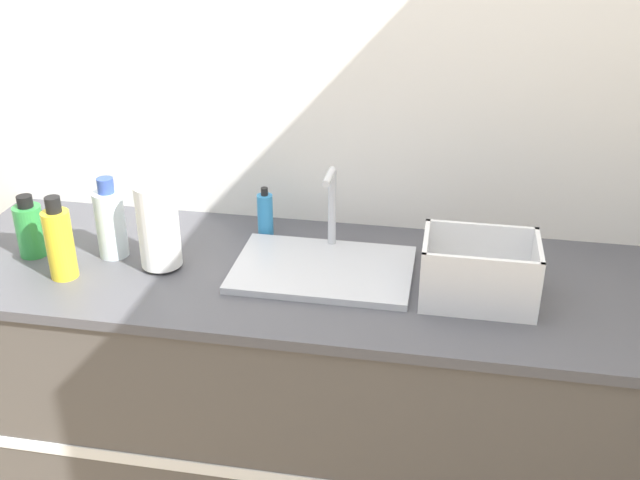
{
  "coord_description": "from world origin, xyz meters",
  "views": [
    {
      "loc": [
        0.32,
        -1.47,
        1.91
      ],
      "look_at": [
        -0.0,
        0.3,
        1.01
      ],
      "focal_mm": 42.0,
      "sensor_mm": 36.0,
      "label": 1
    }
  ],
  "objects_px": {
    "dish_rack": "(479,276)",
    "bottle_clear": "(110,222)",
    "soap_dispenser": "(265,215)",
    "sink": "(322,265)",
    "paper_towel_roll": "(158,227)",
    "bottle_green": "(30,229)",
    "bottle_yellow": "(60,242)"
  },
  "relations": [
    {
      "from": "bottle_clear",
      "to": "soap_dispenser",
      "type": "xyz_separation_m",
      "value": [
        0.41,
        0.21,
        -0.04
      ]
    },
    {
      "from": "bottle_yellow",
      "to": "bottle_green",
      "type": "bearing_deg",
      "value": 145.04
    },
    {
      "from": "bottle_yellow",
      "to": "soap_dispenser",
      "type": "relative_size",
      "value": 1.51
    },
    {
      "from": "dish_rack",
      "to": "soap_dispenser",
      "type": "distance_m",
      "value": 0.69
    },
    {
      "from": "paper_towel_roll",
      "to": "bottle_green",
      "type": "distance_m",
      "value": 0.4
    },
    {
      "from": "sink",
      "to": "soap_dispenser",
      "type": "distance_m",
      "value": 0.29
    },
    {
      "from": "bottle_yellow",
      "to": "soap_dispenser",
      "type": "distance_m",
      "value": 0.6
    },
    {
      "from": "paper_towel_roll",
      "to": "bottle_clear",
      "type": "relative_size",
      "value": 1.04
    },
    {
      "from": "dish_rack",
      "to": "bottle_clear",
      "type": "distance_m",
      "value": 1.05
    },
    {
      "from": "paper_towel_roll",
      "to": "bottle_green",
      "type": "relative_size",
      "value": 1.34
    },
    {
      "from": "sink",
      "to": "bottle_clear",
      "type": "relative_size",
      "value": 2.07
    },
    {
      "from": "sink",
      "to": "soap_dispenser",
      "type": "height_order",
      "value": "sink"
    },
    {
      "from": "sink",
      "to": "dish_rack",
      "type": "relative_size",
      "value": 1.68
    },
    {
      "from": "soap_dispenser",
      "to": "paper_towel_roll",
      "type": "bearing_deg",
      "value": -133.66
    },
    {
      "from": "dish_rack",
      "to": "bottle_clear",
      "type": "height_order",
      "value": "bottle_clear"
    },
    {
      "from": "paper_towel_roll",
      "to": "bottle_clear",
      "type": "xyz_separation_m",
      "value": [
        -0.17,
        0.05,
        -0.02
      ]
    },
    {
      "from": "bottle_green",
      "to": "soap_dispenser",
      "type": "relative_size",
      "value": 1.17
    },
    {
      "from": "dish_rack",
      "to": "soap_dispenser",
      "type": "relative_size",
      "value": 1.87
    },
    {
      "from": "soap_dispenser",
      "to": "bottle_clear",
      "type": "bearing_deg",
      "value": -153.03
    },
    {
      "from": "dish_rack",
      "to": "bottle_yellow",
      "type": "distance_m",
      "value": 1.13
    },
    {
      "from": "sink",
      "to": "soap_dispenser",
      "type": "xyz_separation_m",
      "value": [
        -0.21,
        0.2,
        0.05
      ]
    },
    {
      "from": "bottle_clear",
      "to": "sink",
      "type": "bearing_deg",
      "value": 1.05
    },
    {
      "from": "paper_towel_roll",
      "to": "dish_rack",
      "type": "relative_size",
      "value": 0.85
    },
    {
      "from": "bottle_green",
      "to": "sink",
      "type": "bearing_deg",
      "value": 3.4
    },
    {
      "from": "bottle_clear",
      "to": "bottle_yellow",
      "type": "relative_size",
      "value": 1.01
    },
    {
      "from": "sink",
      "to": "paper_towel_roll",
      "type": "relative_size",
      "value": 1.99
    },
    {
      "from": "bottle_green",
      "to": "bottle_clear",
      "type": "bearing_deg",
      "value": 9.51
    },
    {
      "from": "sink",
      "to": "dish_rack",
      "type": "distance_m",
      "value": 0.44
    },
    {
      "from": "paper_towel_roll",
      "to": "soap_dispenser",
      "type": "xyz_separation_m",
      "value": [
        0.24,
        0.25,
        -0.06
      ]
    },
    {
      "from": "dish_rack",
      "to": "bottle_yellow",
      "type": "xyz_separation_m",
      "value": [
        -1.13,
        -0.08,
        0.04
      ]
    },
    {
      "from": "dish_rack",
      "to": "bottle_green",
      "type": "height_order",
      "value": "bottle_green"
    },
    {
      "from": "sink",
      "to": "dish_rack",
      "type": "bearing_deg",
      "value": -9.68
    }
  ]
}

